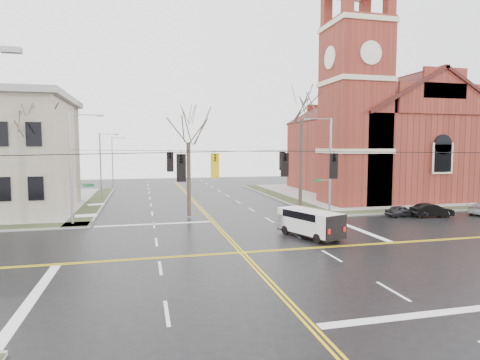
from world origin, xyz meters
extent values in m
plane|color=black|center=(0.00, 0.00, 0.00)|extent=(120.00, 120.00, 0.00)
cube|color=gray|center=(25.00, 25.00, 0.07)|extent=(30.00, 30.00, 0.15)
cube|color=#2C391F|center=(11.20, 25.00, 0.15)|extent=(2.00, 30.00, 0.02)
cube|color=#2C391F|center=(25.00, 11.20, 0.15)|extent=(30.00, 2.00, 0.02)
cube|color=#2C391F|center=(-11.20, 25.00, 0.15)|extent=(2.00, 30.00, 0.02)
cube|color=gold|center=(-0.12, 0.00, 0.01)|extent=(0.12, 100.00, 0.01)
cube|color=gold|center=(0.12, 0.00, 0.01)|extent=(0.12, 100.00, 0.01)
cube|color=gold|center=(0.00, -0.12, 0.01)|extent=(100.00, 0.12, 0.01)
cube|color=gold|center=(0.00, 0.12, 0.01)|extent=(100.00, 0.12, 0.01)
cube|color=silver|center=(5.00, -10.50, 0.01)|extent=(9.50, 0.50, 0.01)
cube|color=silver|center=(-5.00, 10.50, 0.01)|extent=(9.50, 0.50, 0.01)
cube|color=silver|center=(-10.50, -5.00, 0.01)|extent=(0.50, 9.50, 0.01)
cube|color=silver|center=(10.50, 5.00, 0.01)|extent=(0.50, 9.50, 0.01)
cube|color=maroon|center=(17.00, 17.00, 10.00)|extent=(6.00, 6.00, 20.00)
cube|color=beige|center=(17.00, 17.00, 19.50)|extent=(6.30, 6.30, 0.50)
cylinder|color=silver|center=(17.00, 13.95, 16.00)|extent=(2.40, 0.15, 2.40)
cylinder|color=silver|center=(13.95, 17.00, 16.00)|extent=(0.15, 2.40, 2.40)
cube|color=maroon|center=(26.00, 26.00, 5.00)|extent=(18.00, 24.00, 10.00)
cube|color=maroon|center=(16.80, 20.00, 2.20)|extent=(2.00, 5.00, 4.40)
cylinder|color=gray|center=(11.50, 11.50, 4.65)|extent=(0.20, 0.20, 9.00)
cylinder|color=gray|center=(10.90, 11.50, 3.30)|extent=(1.20, 0.06, 0.06)
cube|color=#106228|center=(10.20, 11.50, 3.30)|extent=(0.90, 0.04, 0.25)
cylinder|color=gray|center=(10.30, 11.50, 9.05)|extent=(2.40, 0.08, 0.08)
cube|color=gray|center=(9.10, 11.50, 9.00)|extent=(0.50, 0.22, 0.15)
cylinder|color=gray|center=(-11.50, 11.50, 4.65)|extent=(0.20, 0.20, 9.00)
cylinder|color=gray|center=(-10.90, 11.50, 3.30)|extent=(1.20, 0.06, 0.06)
cube|color=#106228|center=(-10.20, 11.50, 3.30)|extent=(0.90, 0.04, 0.25)
cylinder|color=gray|center=(-10.30, 11.50, 9.05)|extent=(2.40, 0.08, 0.08)
cube|color=gray|center=(-9.10, 11.50, 9.00)|extent=(0.50, 0.22, 0.15)
cube|color=gray|center=(-9.10, -11.50, 9.00)|extent=(0.50, 0.22, 0.15)
cylinder|color=black|center=(0.00, 0.00, 6.20)|extent=(23.02, 23.02, 0.03)
cylinder|color=black|center=(0.00, 0.00, 6.20)|extent=(23.02, 23.02, 0.03)
imported|color=black|center=(-4.00, -4.00, 5.45)|extent=(0.21, 0.26, 1.30)
imported|color=black|center=(4.00, 4.00, 5.45)|extent=(0.21, 0.26, 1.30)
imported|color=yellow|center=(-2.00, -2.00, 5.45)|extent=(0.21, 0.26, 1.30)
imported|color=black|center=(-4.00, 4.00, 5.45)|extent=(0.21, 0.26, 1.30)
imported|color=black|center=(4.00, -4.00, 5.45)|extent=(0.21, 0.26, 1.30)
imported|color=black|center=(2.00, -2.00, 5.45)|extent=(0.21, 0.26, 1.30)
cylinder|color=gray|center=(-10.80, 28.00, 4.10)|extent=(0.16, 0.16, 8.00)
cylinder|color=gray|center=(-9.80, 28.00, 8.00)|extent=(2.00, 0.07, 0.07)
cube|color=gray|center=(-8.80, 28.00, 7.95)|extent=(0.45, 0.20, 0.13)
cylinder|color=gray|center=(-10.80, 48.00, 4.10)|extent=(0.16, 0.16, 8.00)
cylinder|color=gray|center=(-9.80, 48.00, 8.00)|extent=(2.00, 0.07, 0.07)
cube|color=gray|center=(-8.80, 48.00, 7.95)|extent=(0.45, 0.20, 0.13)
cube|color=white|center=(5.73, 2.86, 1.13)|extent=(3.52, 5.34, 1.60)
cube|color=white|center=(5.02, 4.81, 0.89)|extent=(2.10, 1.46, 1.13)
cube|color=black|center=(4.91, 5.12, 1.41)|extent=(1.67, 0.70, 0.75)
cube|color=black|center=(5.66, 3.04, 1.65)|extent=(2.99, 3.85, 0.52)
cube|color=#B70C0A|center=(5.91, 0.23, 0.94)|extent=(0.23, 0.14, 0.32)
cube|color=#B70C0A|center=(7.29, 0.73, 0.94)|extent=(0.23, 0.14, 0.32)
cube|color=black|center=(5.73, 2.86, 0.31)|extent=(3.58, 5.40, 0.09)
cylinder|color=black|center=(4.35, 4.11, 0.34)|extent=(0.46, 0.72, 0.68)
cylinder|color=black|center=(5.98, 4.71, 0.34)|extent=(0.46, 0.72, 0.68)
cylinder|color=black|center=(5.48, 1.02, 0.34)|extent=(0.46, 0.72, 0.68)
cylinder|color=black|center=(7.11, 1.62, 0.34)|extent=(0.46, 0.72, 0.68)
imported|color=black|center=(17.38, 8.83, 0.52)|extent=(3.23, 1.76, 1.04)
imported|color=black|center=(20.04, 7.95, 0.62)|extent=(3.91, 1.76, 1.25)
cylinder|color=#342C21|center=(-14.87, 13.64, 3.77)|extent=(0.36, 0.36, 7.24)
cylinder|color=#342C21|center=(-1.76, 12.90, 3.50)|extent=(0.36, 0.36, 6.71)
cylinder|color=#342C21|center=(9.23, 13.28, 4.61)|extent=(0.36, 0.36, 8.92)
camera|label=1|loc=(-5.80, -23.37, 6.47)|focal=30.00mm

